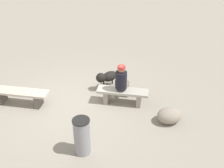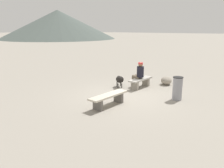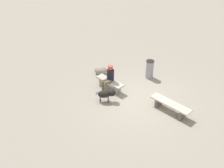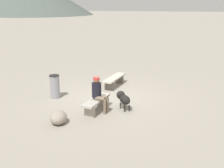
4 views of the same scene
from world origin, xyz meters
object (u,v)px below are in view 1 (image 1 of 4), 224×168
Objects in this scene: bench_right at (123,94)px; dog at (107,77)px; bench_left at (19,94)px; boulder at (169,115)px; seated_person at (122,80)px; trash_bin at (82,136)px.

dog is (-0.47, 0.92, 0.08)m from bench_right.
bench_left is 2.69× the size of boulder.
dog is at bearing 128.40° from bench_right.
seated_person reaches higher than boulder.
seated_person is 1.86× the size of boulder.
bench_left is 1.45× the size of seated_person.
bench_right is 1.04m from dog.
bench_right is 2.32m from trash_bin.
bench_left is 1.17× the size of bench_right.
trash_bin is (-1.04, -2.14, -0.27)m from seated_person.
trash_bin is 1.41× the size of boulder.
bench_right is 2.05× the size of dog.
seated_person is 1.01m from dog.
dog is 1.12× the size of boulder.
seated_person is at bearing 82.48° from dog.
seated_person is (-0.03, 0.09, 0.42)m from bench_right.
seated_person reaches higher than trash_bin.
boulder is at bearing -20.91° from seated_person.
trash_bin is at bearing -154.29° from boulder.
bench_left is 3.13m from bench_right.
bench_left is at bearing -169.42° from bench_right.
bench_left is 2.94m from trash_bin.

